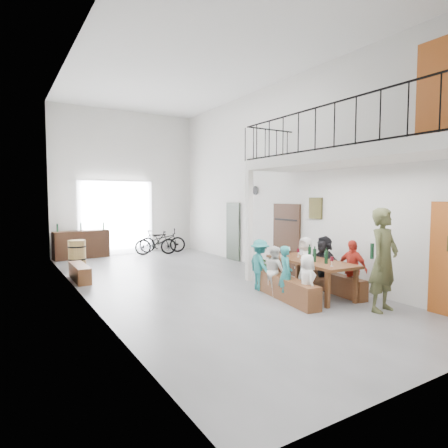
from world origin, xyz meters
TOP-DOWN VIEW (x-y plane):
  - floor at (0.00, 0.00)m, footprint 12.00×12.00m
  - room_walls at (0.00, 0.00)m, footprint 12.00×12.00m
  - gateway_portal at (-0.40, 5.94)m, footprint 2.80×0.08m
  - right_wall_decor at (2.70, -1.87)m, footprint 0.07×8.28m
  - balcony at (1.98, -3.13)m, footprint 1.52×5.62m
  - tasting_table at (1.64, -2.37)m, footprint 1.06×2.27m
  - bench_inner at (0.91, -2.38)m, footprint 0.65×2.10m
  - bench_wall at (2.23, -2.45)m, footprint 0.46×1.96m
  - tableware at (1.56, -2.29)m, footprint 0.34×1.67m
  - side_bench at (-2.50, 1.86)m, footprint 0.33×1.49m
  - oak_barrel at (-2.15, 4.22)m, footprint 0.55×0.55m
  - serving_counter at (-1.75, 5.65)m, footprint 1.93×0.69m
  - counter_bottles at (-1.75, 5.63)m, footprint 1.64×0.19m
  - guest_left_a at (0.88, -3.03)m, footprint 0.50×0.60m
  - guest_left_b at (0.83, -2.46)m, footprint 0.43×0.50m
  - guest_left_c at (0.95, -1.95)m, footprint 0.52×0.61m
  - guest_left_d at (0.94, -1.41)m, footprint 0.55×0.83m
  - guest_right_a at (2.25, -2.97)m, footprint 0.38×0.76m
  - guest_right_b at (2.21, -2.20)m, footprint 0.56×1.24m
  - guest_right_c at (2.19, -1.61)m, footprint 0.39×0.59m
  - host_standing at (1.96, -3.96)m, footprint 0.78×0.57m
  - potted_plant at (2.45, 0.35)m, footprint 0.52×0.48m
  - bicycle_near at (1.28, 5.49)m, footprint 1.91×1.24m
  - bicycle_far at (0.83, 5.03)m, footprint 1.63×0.87m

SIDE VIEW (x-z plane):
  - floor at x=0.00m, z-range 0.00..0.00m
  - side_bench at x=-2.50m, z-range 0.00..0.42m
  - bench_wall at x=2.23m, z-range 0.00..0.45m
  - bench_inner at x=0.91m, z-range 0.00..0.48m
  - potted_plant at x=2.45m, z-range 0.00..0.48m
  - oak_barrel at x=-2.15m, z-range 0.00..0.81m
  - bicycle_far at x=0.83m, z-range 0.00..0.94m
  - bicycle_near at x=1.28m, z-range 0.00..0.95m
  - serving_counter at x=-1.75m, z-range 0.00..1.00m
  - guest_left_a at x=0.88m, z-range 0.00..1.06m
  - guest_left_c at x=0.95m, z-range 0.00..1.10m
  - guest_left_b at x=0.83m, z-range 0.00..1.17m
  - guest_left_d at x=0.94m, z-range 0.00..1.20m
  - guest_right_c at x=2.19m, z-range 0.00..1.20m
  - guest_right_a at x=2.25m, z-range 0.00..1.26m
  - guest_right_b at x=2.21m, z-range 0.00..1.28m
  - tasting_table at x=1.64m, z-range 0.31..1.10m
  - tableware at x=1.56m, z-range 0.75..1.10m
  - host_standing at x=1.96m, z-range 0.00..1.98m
  - counter_bottles at x=-1.75m, z-range 1.00..1.28m
  - gateway_portal at x=-0.40m, z-range 0.00..2.80m
  - right_wall_decor at x=2.70m, z-range -0.80..4.28m
  - balcony at x=1.98m, z-range 0.97..4.96m
  - room_walls at x=0.00m, z-range -2.45..9.55m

